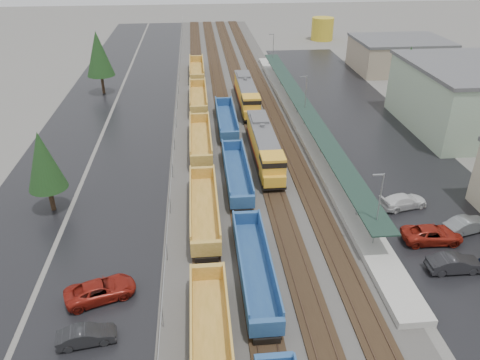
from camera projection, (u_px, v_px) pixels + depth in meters
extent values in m
cube|color=#302D2B|center=(235.00, 108.00, 78.05)|extent=(20.00, 160.00, 0.08)
cube|color=black|center=(199.00, 108.00, 77.49)|extent=(2.60, 160.00, 0.15)
cube|color=#473326|center=(194.00, 108.00, 77.38)|extent=(0.08, 160.00, 0.07)
cube|color=#473326|center=(203.00, 107.00, 77.50)|extent=(0.08, 160.00, 0.07)
cube|color=black|center=(223.00, 107.00, 77.83)|extent=(2.60, 160.00, 0.15)
cube|color=#473326|center=(218.00, 107.00, 77.72)|extent=(0.08, 160.00, 0.07)
cube|color=#473326|center=(227.00, 107.00, 77.84)|extent=(0.08, 160.00, 0.07)
cube|color=black|center=(247.00, 107.00, 78.16)|extent=(2.60, 160.00, 0.15)
cube|color=#473326|center=(242.00, 106.00, 78.05)|extent=(0.08, 160.00, 0.07)
cube|color=#473326|center=(251.00, 106.00, 78.17)|extent=(0.08, 160.00, 0.07)
cube|color=black|center=(270.00, 106.00, 78.50)|extent=(2.60, 160.00, 0.15)
cube|color=#473326|center=(266.00, 105.00, 78.39)|extent=(0.08, 160.00, 0.07)
cube|color=#473326|center=(275.00, 105.00, 78.51)|extent=(0.08, 160.00, 0.07)
cube|color=black|center=(144.00, 111.00, 76.81)|extent=(10.00, 160.00, 0.02)
cube|color=black|center=(82.00, 113.00, 75.97)|extent=(9.00, 160.00, 0.02)
cube|color=black|center=(365.00, 126.00, 70.91)|extent=(16.00, 100.00, 0.02)
cube|color=#9E9B93|center=(304.00, 126.00, 69.95)|extent=(3.00, 80.00, 0.70)
cylinder|color=gray|center=(357.00, 204.00, 47.34)|extent=(0.16, 0.16, 2.40)
cylinder|color=gray|center=(321.00, 144.00, 60.46)|extent=(0.16, 0.16, 2.40)
cylinder|color=gray|center=(297.00, 105.00, 73.58)|extent=(0.16, 0.16, 2.40)
cylinder|color=gray|center=(281.00, 78.00, 86.71)|extent=(0.16, 0.16, 2.40)
cylinder|color=gray|center=(269.00, 58.00, 99.83)|extent=(0.16, 0.16, 2.40)
cube|color=#192D25|center=(305.00, 108.00, 68.59)|extent=(2.60, 65.00, 0.15)
cylinder|color=gray|center=(378.00, 213.00, 41.96)|extent=(0.12, 0.12, 8.00)
cube|color=gray|center=(378.00, 175.00, 40.06)|extent=(1.00, 0.15, 0.12)
cylinder|color=gray|center=(305.00, 103.00, 68.21)|extent=(0.12, 0.12, 8.00)
cube|color=gray|center=(304.00, 77.00, 66.31)|extent=(1.00, 0.15, 0.12)
cylinder|color=gray|center=(273.00, 54.00, 94.46)|extent=(0.12, 0.12, 8.00)
cube|color=gray|center=(271.00, 34.00, 92.55)|extent=(1.00, 0.15, 0.12)
cylinder|color=gray|center=(163.00, 318.00, 34.80)|extent=(0.08, 0.08, 2.00)
cylinder|color=gray|center=(167.00, 252.00, 41.80)|extent=(0.08, 0.08, 2.00)
cylinder|color=gray|center=(170.00, 205.00, 48.80)|extent=(0.08, 0.08, 2.00)
cylinder|color=gray|center=(173.00, 171.00, 55.80)|extent=(0.08, 0.08, 2.00)
cylinder|color=gray|center=(175.00, 143.00, 62.80)|extent=(0.08, 0.08, 2.00)
cylinder|color=gray|center=(176.00, 122.00, 69.80)|extent=(0.08, 0.08, 2.00)
cylinder|color=gray|center=(177.00, 104.00, 76.80)|extent=(0.08, 0.08, 2.00)
cylinder|color=gray|center=(178.00, 89.00, 83.80)|extent=(0.08, 0.08, 2.00)
cylinder|color=gray|center=(179.00, 77.00, 90.80)|extent=(0.08, 0.08, 2.00)
cylinder|color=gray|center=(180.00, 66.00, 97.80)|extent=(0.08, 0.08, 2.00)
cylinder|color=gray|center=(180.00, 57.00, 104.80)|extent=(0.08, 0.08, 2.00)
cylinder|color=gray|center=(181.00, 48.00, 111.80)|extent=(0.08, 0.08, 2.00)
cylinder|color=gray|center=(181.00, 41.00, 118.80)|extent=(0.08, 0.08, 2.00)
cylinder|color=gray|center=(182.00, 35.00, 125.80)|extent=(0.08, 0.08, 2.00)
cylinder|color=gray|center=(182.00, 29.00, 132.80)|extent=(0.08, 0.08, 2.00)
cylinder|color=gray|center=(183.00, 24.00, 139.79)|extent=(0.08, 0.08, 2.00)
cube|color=gray|center=(177.00, 98.00, 76.32)|extent=(0.05, 160.00, 0.05)
cube|color=gray|center=(399.00, 56.00, 97.15)|extent=(18.00, 14.00, 6.00)
cube|color=#59595B|center=(401.00, 40.00, 95.60)|extent=(18.36, 14.28, 0.50)
cylinder|color=#332316|center=(52.00, 199.00, 49.34)|extent=(0.50, 0.50, 2.70)
cone|color=black|center=(43.00, 160.00, 47.19)|extent=(3.96, 3.96, 6.30)
cylinder|color=#332316|center=(103.00, 84.00, 84.11)|extent=(0.50, 0.50, 3.30)
cone|color=black|center=(98.00, 54.00, 81.49)|extent=(4.84, 4.84, 7.70)
cylinder|color=#332316|center=(403.00, 98.00, 77.95)|extent=(0.50, 0.50, 3.00)
cone|color=black|center=(408.00, 68.00, 75.56)|extent=(4.40, 4.40, 7.00)
cube|color=black|center=(264.00, 155.00, 60.19)|extent=(2.70, 18.02, 0.36)
cube|color=gold|center=(263.00, 141.00, 60.24)|extent=(2.52, 14.41, 2.70)
cube|color=gold|center=(272.00, 167.00, 53.22)|extent=(2.70, 2.88, 3.06)
cube|color=black|center=(273.00, 160.00, 52.79)|extent=(2.75, 2.93, 0.63)
cube|color=gold|center=(274.00, 181.00, 52.23)|extent=(2.52, 0.90, 1.26)
cube|color=#59595B|center=(263.00, 130.00, 59.56)|extent=(2.57, 14.41, 0.32)
cube|color=maroon|center=(253.00, 149.00, 60.65)|extent=(0.04, 14.41, 0.32)
cube|color=maroon|center=(272.00, 148.00, 60.87)|extent=(0.04, 14.41, 0.32)
cube|color=black|center=(263.00, 157.00, 60.36)|extent=(1.98, 5.40, 0.54)
cube|color=black|center=(271.00, 180.00, 54.80)|extent=(2.16, 3.60, 0.45)
cube|color=black|center=(257.00, 137.00, 65.83)|extent=(2.16, 3.60, 0.45)
cylinder|color=#59595B|center=(262.00, 126.00, 60.22)|extent=(0.63, 0.63, 0.45)
cube|color=#59595B|center=(259.00, 119.00, 62.60)|extent=(2.16, 3.60, 0.45)
cube|color=black|center=(246.00, 101.00, 78.56)|extent=(2.70, 18.02, 0.36)
cube|color=gold|center=(246.00, 91.00, 78.62)|extent=(2.52, 14.41, 2.70)
cube|color=gold|center=(251.00, 106.00, 71.60)|extent=(2.70, 2.88, 3.06)
cube|color=black|center=(251.00, 100.00, 71.17)|extent=(2.75, 2.93, 0.63)
cube|color=gold|center=(252.00, 115.00, 70.61)|extent=(2.52, 0.90, 1.26)
cube|color=#59595B|center=(246.00, 82.00, 77.93)|extent=(2.57, 14.41, 0.32)
cube|color=maroon|center=(238.00, 97.00, 79.03)|extent=(0.04, 14.41, 0.32)
cube|color=maroon|center=(253.00, 97.00, 79.24)|extent=(0.04, 14.41, 0.32)
cube|color=black|center=(246.00, 103.00, 78.73)|extent=(1.98, 5.40, 0.54)
cube|color=black|center=(250.00, 116.00, 73.17)|extent=(2.16, 3.60, 0.45)
cube|color=black|center=(242.00, 91.00, 84.21)|extent=(2.16, 3.60, 0.45)
cylinder|color=#59595B|center=(245.00, 79.00, 78.59)|extent=(0.63, 0.63, 0.45)
cube|color=#59595B|center=(244.00, 75.00, 80.98)|extent=(2.16, 3.60, 0.45)
cube|color=#A7822E|center=(211.00, 348.00, 32.45)|extent=(2.75, 13.99, 0.26)
cube|color=#A7822E|center=(192.00, 339.00, 31.88)|extent=(0.16, 13.99, 1.91)
cube|color=#A7822E|center=(230.00, 337.00, 32.10)|extent=(0.16, 13.99, 1.91)
cube|color=#A7822E|center=(207.00, 272.00, 38.40)|extent=(2.75, 0.53, 1.48)
cube|color=black|center=(208.00, 288.00, 38.26)|extent=(2.12, 2.33, 0.53)
cube|color=#A7822E|center=(204.00, 212.00, 47.93)|extent=(2.75, 13.99, 0.26)
cube|color=#A7822E|center=(191.00, 205.00, 47.36)|extent=(0.16, 13.99, 1.91)
cube|color=#A7822E|center=(217.00, 203.00, 47.58)|extent=(0.16, 13.99, 1.91)
cube|color=#A7822E|center=(206.00, 248.00, 41.27)|extent=(2.75, 0.53, 1.48)
cube|color=#A7822E|center=(202.00, 173.00, 53.88)|extent=(2.75, 0.53, 1.48)
cube|color=black|center=(206.00, 253.00, 42.42)|extent=(2.12, 2.33, 0.53)
cube|color=black|center=(203.00, 184.00, 53.73)|extent=(2.12, 2.33, 0.53)
cube|color=#A7822E|center=(201.00, 142.00, 63.41)|extent=(2.75, 13.99, 0.26)
cube|color=#A7822E|center=(190.00, 136.00, 62.84)|extent=(0.16, 13.99, 1.91)
cube|color=#A7822E|center=(210.00, 135.00, 63.06)|extent=(0.16, 13.99, 1.91)
cube|color=#A7822E|center=(202.00, 161.00, 56.75)|extent=(2.75, 0.53, 1.48)
cube|color=#A7822E|center=(199.00, 118.00, 69.36)|extent=(2.75, 0.53, 1.48)
cube|color=black|center=(202.00, 166.00, 57.90)|extent=(2.12, 2.33, 0.53)
cube|color=black|center=(200.00, 127.00, 69.21)|extent=(2.12, 2.33, 0.53)
cube|color=#A7822E|center=(198.00, 100.00, 78.89)|extent=(2.75, 13.99, 0.26)
cube|color=#A7822E|center=(190.00, 95.00, 78.32)|extent=(0.16, 13.99, 1.91)
cube|color=#A7822E|center=(206.00, 94.00, 78.54)|extent=(0.16, 13.99, 1.91)
cube|color=#A7822E|center=(199.00, 111.00, 72.23)|extent=(2.75, 0.53, 1.48)
cube|color=#A7822E|center=(198.00, 83.00, 84.84)|extent=(2.75, 0.53, 1.48)
cube|color=black|center=(199.00, 115.00, 73.38)|extent=(2.12, 2.33, 0.53)
cube|color=black|center=(198.00, 90.00, 84.69)|extent=(2.12, 2.33, 0.53)
cube|color=#A7822E|center=(197.00, 72.00, 94.36)|extent=(2.75, 13.99, 0.26)
cube|color=#A7822E|center=(190.00, 67.00, 93.80)|extent=(0.16, 13.99, 1.91)
cube|color=#A7822E|center=(203.00, 67.00, 94.02)|extent=(0.16, 13.99, 1.91)
cube|color=#A7822E|center=(197.00, 78.00, 87.71)|extent=(2.75, 0.53, 1.48)
cube|color=#A7822E|center=(196.00, 59.00, 100.31)|extent=(2.75, 0.53, 1.48)
cube|color=black|center=(197.00, 82.00, 88.86)|extent=(2.12, 2.33, 0.53)
cube|color=black|center=(196.00, 65.00, 100.17)|extent=(2.12, 2.33, 0.53)
cube|color=navy|center=(254.00, 271.00, 39.78)|extent=(2.59, 13.85, 0.25)
cube|color=navy|center=(240.00, 263.00, 39.25)|extent=(0.15, 13.85, 1.79)
cube|color=navy|center=(269.00, 261.00, 39.46)|extent=(0.15, 13.85, 1.79)
cube|color=navy|center=(267.00, 327.00, 33.22)|extent=(2.59, 0.50, 1.40)
cube|color=navy|center=(246.00, 218.00, 45.68)|extent=(2.59, 0.50, 1.40)
cube|color=black|center=(265.00, 330.00, 34.31)|extent=(1.99, 2.19, 0.50)
cube|color=black|center=(246.00, 231.00, 45.55)|extent=(1.99, 2.19, 0.50)
cube|color=navy|center=(236.00, 176.00, 54.95)|extent=(2.59, 13.85, 0.25)
cube|color=navy|center=(226.00, 169.00, 54.42)|extent=(0.15, 13.85, 1.79)
cube|color=navy|center=(247.00, 169.00, 54.63)|extent=(0.15, 13.85, 1.79)
cube|color=navy|center=(243.00, 202.00, 48.39)|extent=(2.59, 0.50, 1.40)
cube|color=navy|center=(232.00, 146.00, 60.85)|extent=(2.59, 0.50, 1.40)
cube|color=black|center=(242.00, 207.00, 49.47)|extent=(1.99, 2.19, 0.50)
cube|color=black|center=(232.00, 155.00, 60.71)|extent=(1.99, 2.19, 0.50)
cube|color=navy|center=(226.00, 122.00, 70.12)|extent=(2.59, 13.85, 0.25)
cube|color=navy|center=(218.00, 117.00, 69.59)|extent=(0.15, 13.85, 1.79)
cube|color=navy|center=(234.00, 116.00, 69.79)|extent=(0.15, 13.85, 1.79)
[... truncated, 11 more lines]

